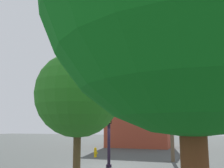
{
  "coord_description": "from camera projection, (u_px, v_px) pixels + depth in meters",
  "views": [
    {
      "loc": [
        5.99,
        -16.06,
        2.66
      ],
      "look_at": [
        0.15,
        0.2,
        5.54
      ],
      "focal_mm": 40.51,
      "sensor_mm": 36.0,
      "label": 1
    }
  ],
  "objects": [
    {
      "name": "brick_building",
      "position": [
        139.0,
        108.0,
        33.28
      ],
      "size": [
        8.17,
        5.41,
        10.13
      ],
      "color": "#9B3D28",
      "rests_on": "ground_plane"
    },
    {
      "name": "signal_pole_assembly",
      "position": [
        131.0,
        95.0,
        16.79
      ],
      "size": [
        5.86,
        1.35,
        6.93
      ],
      "color": "black",
      "rests_on": "ground_plane"
    },
    {
      "name": "utility_pole",
      "position": [
        171.0,
        101.0,
        19.77
      ],
      "size": [
        1.74,
        0.72,
        8.91
      ],
      "color": "brown",
      "rests_on": "ground_plane"
    },
    {
      "name": "ground_plane",
      "position": [
        109.0,
        167.0,
        16.47
      ],
      "size": [
        120.0,
        120.0,
        0.0
      ],
      "primitive_type": "plane",
      "color": "#3F4442"
    },
    {
      "name": "tree_far",
      "position": [
        78.0,
        94.0,
        9.8
      ],
      "size": [
        3.33,
        3.33,
        5.55
      ],
      "color": "brown",
      "rests_on": "ground_plane"
    },
    {
      "name": "fire_hydrant",
      "position": [
        95.0,
        152.0,
        21.9
      ],
      "size": [
        0.33,
        0.24,
        0.83
      ],
      "color": "#EAB50C",
      "rests_on": "ground_plane"
    }
  ]
}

